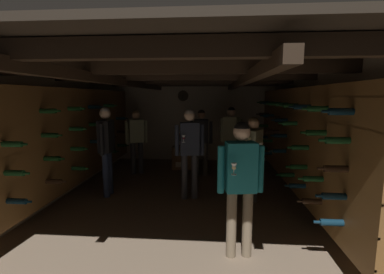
{
  "coord_description": "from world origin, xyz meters",
  "views": [
    {
      "loc": [
        0.57,
        -4.9,
        1.9
      ],
      "look_at": [
        0.18,
        0.02,
        1.17
      ],
      "focal_mm": 25.64,
      "sensor_mm": 36.0,
      "label": 1
    }
  ],
  "objects_px": {
    "person_guest_far_right": "(231,135)",
    "display_bottle": "(179,141)",
    "wine_crate_stack": "(182,158)",
    "person_guest_near_right": "(241,177)",
    "person_host_center": "(190,145)",
    "person_guest_mid_right": "(253,153)",
    "person_guest_rear_center": "(201,136)",
    "person_guest_mid_left": "(106,142)",
    "person_guest_far_left": "(136,136)"
  },
  "relations": [
    {
      "from": "person_guest_mid_right",
      "to": "wine_crate_stack",
      "type": "bearing_deg",
      "value": 123.02
    },
    {
      "from": "wine_crate_stack",
      "to": "person_guest_far_right",
      "type": "height_order",
      "value": "person_guest_far_right"
    },
    {
      "from": "person_guest_mid_left",
      "to": "wine_crate_stack",
      "type": "bearing_deg",
      "value": 59.83
    },
    {
      "from": "person_host_center",
      "to": "person_guest_rear_center",
      "type": "xyz_separation_m",
      "value": [
        0.14,
        1.57,
        -0.06
      ]
    },
    {
      "from": "person_guest_mid_left",
      "to": "person_guest_far_left",
      "type": "bearing_deg",
      "value": 84.64
    },
    {
      "from": "person_guest_mid_left",
      "to": "person_guest_near_right",
      "type": "bearing_deg",
      "value": -38.72
    },
    {
      "from": "wine_crate_stack",
      "to": "person_guest_far_left",
      "type": "height_order",
      "value": "person_guest_far_left"
    },
    {
      "from": "wine_crate_stack",
      "to": "person_guest_mid_left",
      "type": "relative_size",
      "value": 0.35
    },
    {
      "from": "display_bottle",
      "to": "person_guest_far_right",
      "type": "bearing_deg",
      "value": -23.14
    },
    {
      "from": "wine_crate_stack",
      "to": "person_host_center",
      "type": "height_order",
      "value": "person_host_center"
    },
    {
      "from": "person_guest_near_right",
      "to": "person_guest_mid_right",
      "type": "height_order",
      "value": "person_guest_near_right"
    },
    {
      "from": "wine_crate_stack",
      "to": "person_guest_far_left",
      "type": "xyz_separation_m",
      "value": [
        -1.06,
        -0.55,
        0.64
      ]
    },
    {
      "from": "wine_crate_stack",
      "to": "person_guest_rear_center",
      "type": "distance_m",
      "value": 1.0
    },
    {
      "from": "person_guest_far_left",
      "to": "display_bottle",
      "type": "bearing_deg",
      "value": 29.43
    },
    {
      "from": "person_guest_mid_right",
      "to": "person_guest_far_right",
      "type": "height_order",
      "value": "person_guest_far_right"
    },
    {
      "from": "person_guest_far_right",
      "to": "person_guest_mid_right",
      "type": "bearing_deg",
      "value": -81.2
    },
    {
      "from": "person_host_center",
      "to": "person_guest_mid_right",
      "type": "height_order",
      "value": "person_host_center"
    },
    {
      "from": "person_host_center",
      "to": "person_guest_rear_center",
      "type": "bearing_deg",
      "value": 84.77
    },
    {
      "from": "person_guest_rear_center",
      "to": "person_guest_far_left",
      "type": "relative_size",
      "value": 1.01
    },
    {
      "from": "display_bottle",
      "to": "person_guest_mid_left",
      "type": "height_order",
      "value": "person_guest_mid_left"
    },
    {
      "from": "person_guest_rear_center",
      "to": "wine_crate_stack",
      "type": "bearing_deg",
      "value": 133.77
    },
    {
      "from": "wine_crate_stack",
      "to": "person_host_center",
      "type": "relative_size",
      "value": 0.36
    },
    {
      "from": "person_guest_mid_right",
      "to": "person_guest_mid_left",
      "type": "relative_size",
      "value": 0.91
    },
    {
      "from": "person_host_center",
      "to": "person_guest_far_left",
      "type": "xyz_separation_m",
      "value": [
        -1.45,
        1.57,
        -0.07
      ]
    },
    {
      "from": "wine_crate_stack",
      "to": "person_guest_near_right",
      "type": "distance_m",
      "value": 4.17
    },
    {
      "from": "person_guest_near_right",
      "to": "person_guest_mid_right",
      "type": "xyz_separation_m",
      "value": [
        0.37,
        1.64,
        -0.05
      ]
    },
    {
      "from": "person_host_center",
      "to": "person_guest_near_right",
      "type": "height_order",
      "value": "person_host_center"
    },
    {
      "from": "person_guest_mid_left",
      "to": "person_guest_far_right",
      "type": "relative_size",
      "value": 1.03
    },
    {
      "from": "person_guest_mid_right",
      "to": "person_guest_far_right",
      "type": "distance_m",
      "value": 1.79
    },
    {
      "from": "wine_crate_stack",
      "to": "person_guest_far_left",
      "type": "relative_size",
      "value": 0.38
    },
    {
      "from": "person_guest_far_right",
      "to": "display_bottle",
      "type": "bearing_deg",
      "value": 156.86
    },
    {
      "from": "person_guest_mid_right",
      "to": "person_guest_far_left",
      "type": "distance_m",
      "value": 3.12
    },
    {
      "from": "wine_crate_stack",
      "to": "person_host_center",
      "type": "distance_m",
      "value": 2.27
    },
    {
      "from": "person_guest_rear_center",
      "to": "person_guest_mid_right",
      "type": "bearing_deg",
      "value": -61.0
    },
    {
      "from": "display_bottle",
      "to": "person_host_center",
      "type": "xyz_separation_m",
      "value": [
        0.46,
        -2.13,
        0.28
      ]
    },
    {
      "from": "person_host_center",
      "to": "person_guest_far_left",
      "type": "height_order",
      "value": "person_host_center"
    },
    {
      "from": "person_guest_mid_left",
      "to": "person_guest_rear_center",
      "type": "bearing_deg",
      "value": 41.39
    },
    {
      "from": "person_guest_far_left",
      "to": "person_guest_far_right",
      "type": "xyz_separation_m",
      "value": [
        2.3,
        -0.0,
        0.06
      ]
    },
    {
      "from": "wine_crate_stack",
      "to": "person_guest_far_right",
      "type": "bearing_deg",
      "value": -23.98
    },
    {
      "from": "person_guest_rear_center",
      "to": "person_guest_far_left",
      "type": "height_order",
      "value": "person_guest_rear_center"
    },
    {
      "from": "person_guest_far_left",
      "to": "person_guest_mid_right",
      "type": "bearing_deg",
      "value": -34.56
    },
    {
      "from": "person_host_center",
      "to": "person_guest_far_left",
      "type": "bearing_deg",
      "value": 132.57
    },
    {
      "from": "person_guest_far_left",
      "to": "person_guest_far_right",
      "type": "relative_size",
      "value": 0.95
    },
    {
      "from": "display_bottle",
      "to": "person_guest_mid_left",
      "type": "xyz_separation_m",
      "value": [
        -1.13,
        -2.09,
        0.3
      ]
    },
    {
      "from": "person_guest_near_right",
      "to": "person_guest_rear_center",
      "type": "relative_size",
      "value": 1.02
    },
    {
      "from": "person_host_center",
      "to": "person_guest_mid_right",
      "type": "bearing_deg",
      "value": -9.92
    },
    {
      "from": "person_guest_far_right",
      "to": "wine_crate_stack",
      "type": "bearing_deg",
      "value": 156.02
    },
    {
      "from": "person_host_center",
      "to": "person_guest_mid_right",
      "type": "relative_size",
      "value": 1.08
    },
    {
      "from": "person_host_center",
      "to": "person_guest_near_right",
      "type": "bearing_deg",
      "value": -67.64
    },
    {
      "from": "person_guest_mid_left",
      "to": "person_guest_far_right",
      "type": "distance_m",
      "value": 2.88
    }
  ]
}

